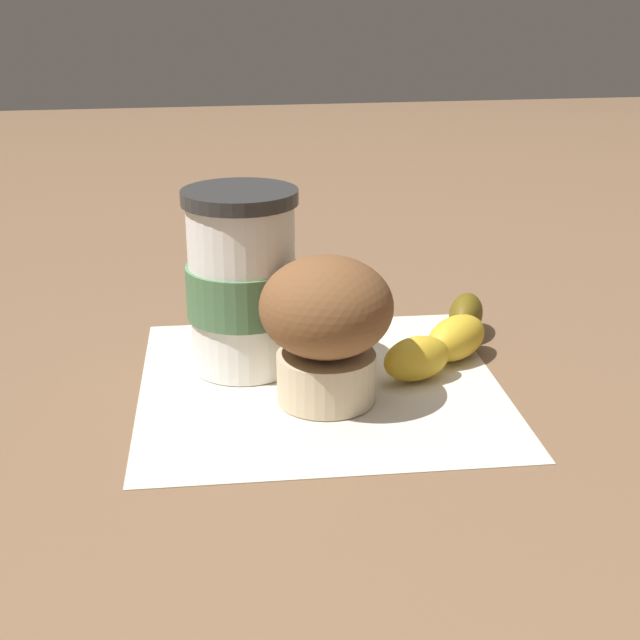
% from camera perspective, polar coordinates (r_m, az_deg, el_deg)
% --- Properties ---
extents(ground_plane, '(3.00, 3.00, 0.00)m').
position_cam_1_polar(ground_plane, '(0.64, 0.00, -4.18)').
color(ground_plane, brown).
extents(paper_napkin, '(0.27, 0.27, 0.00)m').
position_cam_1_polar(paper_napkin, '(0.64, 0.00, -4.12)').
color(paper_napkin, beige).
rests_on(paper_napkin, ground_plane).
extents(coffee_cup, '(0.08, 0.08, 0.13)m').
position_cam_1_polar(coffee_cup, '(0.65, -4.99, 2.44)').
color(coffee_cup, white).
rests_on(coffee_cup, paper_napkin).
extents(muffin, '(0.09, 0.09, 0.10)m').
position_cam_1_polar(muffin, '(0.59, 0.47, -0.16)').
color(muffin, beige).
rests_on(muffin, paper_napkin).
extents(banana, '(0.11, 0.13, 0.03)m').
position_cam_1_polar(banana, '(0.68, 8.22, -1.04)').
color(banana, gold).
rests_on(banana, paper_napkin).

